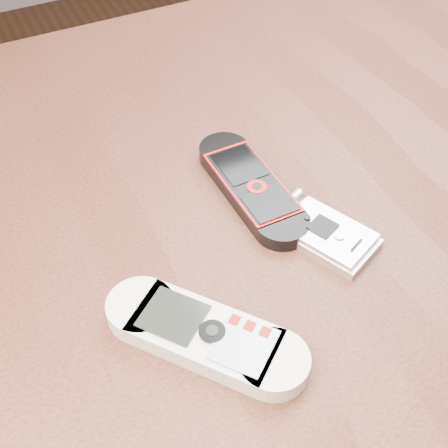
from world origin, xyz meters
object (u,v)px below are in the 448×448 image
(table, at_px, (219,305))
(nokia_white, at_px, (205,335))
(nokia_black_red, at_px, (251,186))
(motorola_razr, at_px, (325,233))

(table, distance_m, nokia_white, 0.16)
(nokia_white, height_order, nokia_black_red, nokia_white)
(nokia_black_red, relative_size, motorola_razr, 1.62)
(table, xyz_separation_m, nokia_black_red, (0.05, 0.03, 0.11))
(nokia_black_red, bearing_deg, nokia_white, -130.72)
(nokia_black_red, xyz_separation_m, motorola_razr, (0.03, -0.08, -0.00))
(nokia_black_red, bearing_deg, motorola_razr, -70.45)
(table, distance_m, nokia_black_red, 0.13)
(table, height_order, nokia_black_red, nokia_black_red)
(table, bearing_deg, motorola_razr, -29.80)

